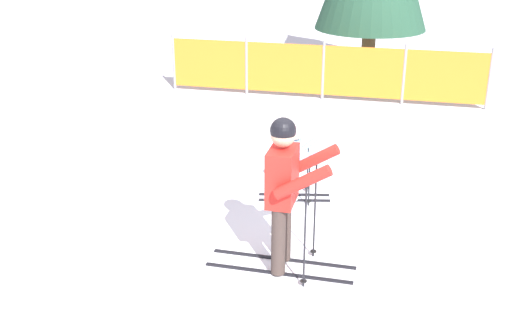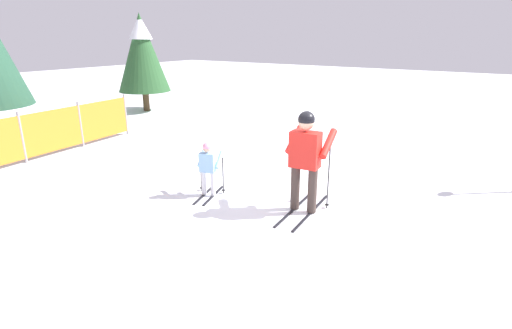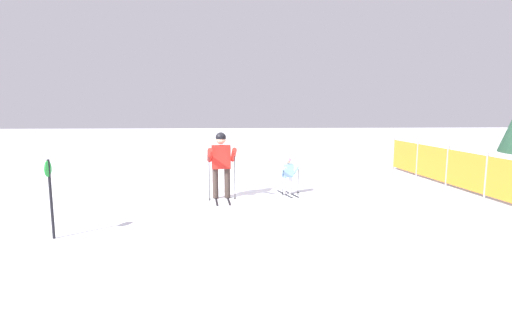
% 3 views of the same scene
% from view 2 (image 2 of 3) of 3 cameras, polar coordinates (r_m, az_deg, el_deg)
% --- Properties ---
extents(ground_plane, '(60.00, 60.00, 0.00)m').
position_cam_2_polar(ground_plane, '(6.79, 4.52, -6.49)').
color(ground_plane, white).
extents(skier_adult, '(1.62, 0.76, 1.69)m').
position_cam_2_polar(skier_adult, '(6.45, 7.12, 1.69)').
color(skier_adult, black).
rests_on(skier_adult, ground_plane).
extents(skier_child, '(0.97, 0.55, 1.01)m').
position_cam_2_polar(skier_child, '(7.21, -6.86, -0.10)').
color(skier_child, black).
rests_on(skier_child, ground_plane).
extents(safety_fence, '(6.34, 0.74, 1.18)m').
position_cam_2_polar(safety_fence, '(10.49, -30.43, 3.33)').
color(safety_fence, gray).
rests_on(safety_fence, ground_plane).
extents(conifer_near, '(1.93, 1.93, 3.58)m').
position_cam_2_polar(conifer_near, '(15.96, -15.99, 15.26)').
color(conifer_near, '#4C3823').
rests_on(conifer_near, ground_plane).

